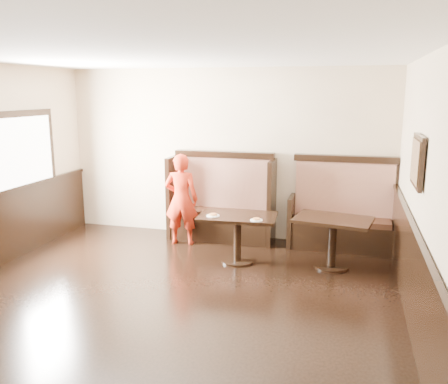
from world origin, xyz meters
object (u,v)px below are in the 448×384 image
at_px(child, 181,199).
at_px(table_neighbor, 333,231).
at_px(booth_main, 222,207).
at_px(table_main, 237,226).
at_px(booth_neighbor, 342,218).

bearing_deg(child, table_neighbor, 161.16).
height_order(booth_main, table_neighbor, booth_main).
xyz_separation_m(booth_main, child, (-0.55, -0.46, 0.21)).
bearing_deg(table_main, booth_neighbor, 32.29).
relative_size(booth_main, table_neighbor, 1.55).
bearing_deg(booth_neighbor, booth_main, 179.95).
bearing_deg(table_main, child, 146.95).
xyz_separation_m(booth_main, booth_neighbor, (1.95, -0.00, -0.05)).
relative_size(table_neighbor, child, 0.77).
xyz_separation_m(booth_main, table_main, (0.52, -1.05, 0.01)).
relative_size(booth_main, child, 1.19).
distance_m(booth_neighbor, table_main, 1.78).
xyz_separation_m(booth_neighbor, table_neighbor, (-0.11, -0.92, 0.05)).
distance_m(booth_neighbor, child, 2.55).
height_order(booth_main, booth_neighbor, same).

